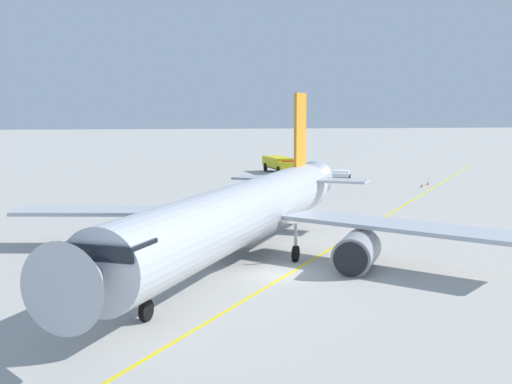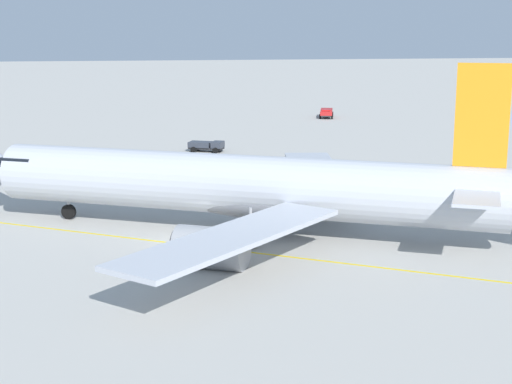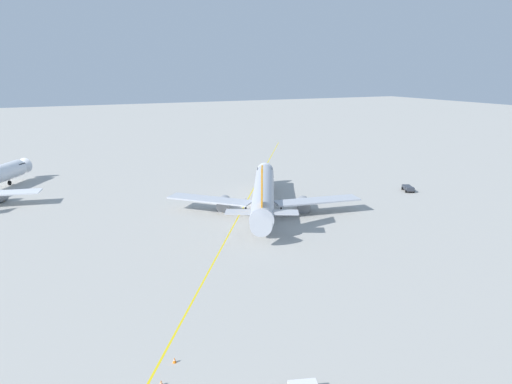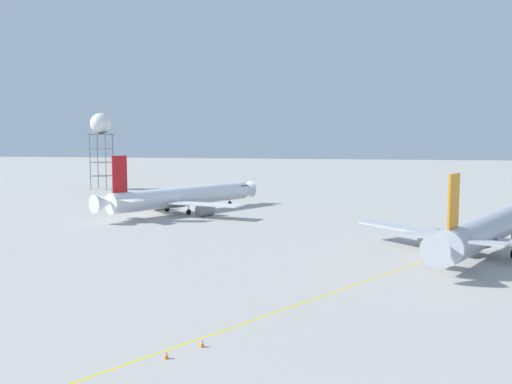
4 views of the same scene
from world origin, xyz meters
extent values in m
plane|color=#ADAAA3|center=(0.00, 0.00, 0.00)|extent=(600.00, 600.00, 0.00)
cylinder|color=#B2B7C1|center=(2.01, -3.55, 3.36)|extent=(19.57, 33.03, 4.06)
cone|color=#B2B7C1|center=(-6.65, -20.47, 3.66)|extent=(4.90, 5.13, 3.45)
ellipsoid|color=slate|center=(1.21, -5.10, 2.25)|extent=(9.00, 12.89, 2.24)
cube|color=orange|center=(-5.01, -17.26, 8.55)|extent=(1.67, 2.96, 6.30)
cube|color=#B2B7C1|center=(-8.03, -15.72, 4.18)|extent=(5.78, 4.66, 0.20)
cube|color=#B2B7C1|center=(-1.99, -18.81, 4.18)|extent=(5.78, 4.66, 0.20)
cube|color=#B2B7C1|center=(-8.47, -1.41, 2.65)|extent=(14.36, 14.44, 0.28)
cylinder|color=gray|center=(-5.27, -0.61, 1.13)|extent=(4.16, 4.88, 2.54)
cylinder|color=black|center=(-4.30, 1.30, 1.13)|extent=(1.99, 1.11, 2.16)
cylinder|color=#9EA0A5|center=(-1.85, -3.54, 1.60)|extent=(0.20, 0.20, 2.10)
cylinder|color=black|center=(-1.85, -3.54, 0.55)|extent=(0.77, 1.12, 1.10)
cylinder|color=white|center=(-51.58, 27.86, 3.39)|extent=(21.94, 32.77, 4.01)
cone|color=white|center=(-41.71, 44.24, 3.39)|extent=(4.81, 4.53, 3.81)
cone|color=white|center=(-61.61, 11.22, 3.69)|extent=(4.98, 5.18, 3.41)
cube|color=black|center=(-42.85, 42.36, 4.29)|extent=(4.16, 3.81, 0.70)
ellipsoid|color=gray|center=(-52.51, 26.33, 2.29)|extent=(9.75, 12.92, 2.20)
cube|color=red|center=(-59.73, 14.35, 8.83)|extent=(1.86, 2.86, 6.86)
cube|color=white|center=(-62.65, 16.11, 4.19)|extent=(5.81, 4.92, 0.20)
cube|color=white|center=(-56.80, 12.59, 4.19)|extent=(5.81, 4.92, 0.20)
cube|color=white|center=(-60.98, 30.42, 2.69)|extent=(12.57, 13.72, 0.28)
cube|color=white|center=(-44.92, 20.75, 2.69)|extent=(15.24, 7.09, 0.28)
cylinder|color=gray|center=(-58.09, 30.94, 1.20)|extent=(3.84, 4.13, 2.47)
cylinder|color=black|center=(-57.20, 32.42, 1.20)|extent=(1.88, 1.21, 2.10)
cylinder|color=gray|center=(-45.82, 23.55, 1.20)|extent=(3.84, 4.13, 2.47)
cylinder|color=black|center=(-44.93, 25.02, 1.20)|extent=(1.88, 1.21, 2.10)
cylinder|color=#9EA0A5|center=(-44.55, 39.53, 1.62)|extent=(0.20, 0.20, 2.14)
cylinder|color=black|center=(-44.55, 39.53, 0.55)|extent=(0.82, 1.10, 1.10)
cylinder|color=#9EA0A5|center=(-55.42, 28.08, 1.62)|extent=(0.20, 0.20, 2.14)
cylinder|color=black|center=(-55.42, 28.08, 0.55)|extent=(0.82, 1.10, 1.10)
cylinder|color=#9EA0A5|center=(-49.59, 24.57, 1.62)|extent=(0.20, 0.20, 2.14)
cylinder|color=black|center=(-49.59, 24.57, 0.55)|extent=(0.82, 1.10, 1.10)
cylinder|color=slate|center=(-88.82, 74.76, 8.07)|extent=(0.24, 0.24, 16.14)
cylinder|color=slate|center=(-93.76, 74.76, 8.07)|extent=(0.24, 0.24, 16.14)
cylinder|color=slate|center=(-93.76, 69.81, 8.07)|extent=(0.24, 0.24, 16.14)
cylinder|color=slate|center=(-88.82, 69.81, 8.07)|extent=(0.24, 0.24, 16.14)
cube|color=slate|center=(-91.29, 72.28, 4.03)|extent=(5.14, 5.14, 0.16)
cube|color=slate|center=(-91.29, 72.28, 8.07)|extent=(5.14, 5.14, 0.16)
cube|color=slate|center=(-91.29, 72.28, 12.10)|extent=(5.14, 5.14, 0.16)
cube|color=slate|center=(-91.29, 72.28, 16.29)|extent=(5.74, 5.74, 0.30)
sphere|color=white|center=(-91.29, 72.28, 19.50)|extent=(6.12, 6.12, 6.12)
cube|color=yellow|center=(-2.76, -3.38, 0.00)|extent=(95.21, 148.51, 0.01)
cone|color=orange|center=(-27.16, -44.13, 0.28)|extent=(0.36, 0.36, 0.55)
cylinder|color=white|center=(-27.16, -44.13, 0.30)|extent=(0.22, 0.22, 0.06)
cone|color=orange|center=(-29.08, -46.79, 0.28)|extent=(0.36, 0.36, 0.55)
cylinder|color=white|center=(-29.08, -46.79, 0.30)|extent=(0.22, 0.22, 0.06)
camera|label=1|loc=(7.43, 41.36, 10.42)|focal=48.06mm
camera|label=2|loc=(-48.03, 4.46, 13.67)|focal=53.63mm
camera|label=3|loc=(-36.00, -81.02, 26.62)|focal=31.93mm
camera|label=4|loc=(-15.60, -84.07, 16.01)|focal=39.53mm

